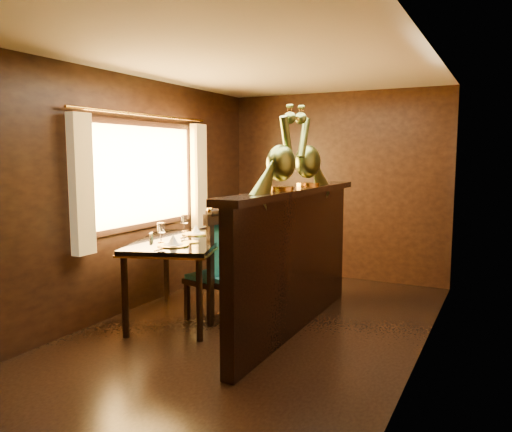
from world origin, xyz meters
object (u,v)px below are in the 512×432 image
object	(u,v)px
chair_left	(218,261)
chair_right	(243,263)
dining_table	(180,247)
peacock_left	(281,147)
peacock_right	(308,147)

from	to	relation	value
chair_left	chair_right	xyz separation A→B (m)	(0.29, -0.01, 0.01)
dining_table	chair_left	world-z (taller)	chair_left
peacock_left	peacock_right	size ratio (longest dim) A/B	0.98
chair_left	peacock_left	distance (m)	1.40
dining_table	chair_left	distance (m)	0.43
dining_table	peacock_left	world-z (taller)	peacock_left
peacock_right	chair_right	bearing A→B (deg)	-140.13
peacock_left	chair_right	bearing A→B (deg)	155.46
dining_table	chair_right	world-z (taller)	chair_right
chair_left	peacock_right	size ratio (longest dim) A/B	1.52
dining_table	chair_right	size ratio (longest dim) A/B	1.32
chair_left	peacock_left	world-z (taller)	peacock_left
peacock_left	dining_table	bearing A→B (deg)	172.91
dining_table	peacock_right	size ratio (longest dim) A/B	2.05
chair_right	peacock_left	world-z (taller)	peacock_left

